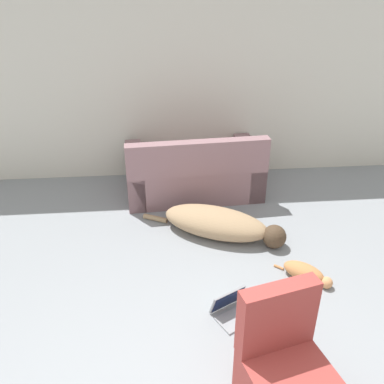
% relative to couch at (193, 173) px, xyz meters
% --- Properties ---
extents(wall_back, '(7.09, 0.06, 2.66)m').
position_rel_couch_xyz_m(wall_back, '(-0.22, 0.59, 1.06)').
color(wall_back, beige).
rests_on(wall_back, ground_plane).
extents(couch, '(1.69, 1.02, 0.83)m').
position_rel_couch_xyz_m(couch, '(0.00, 0.00, 0.00)').
color(couch, gray).
rests_on(couch, ground_plane).
extents(dog, '(1.51, 0.94, 0.29)m').
position_rel_couch_xyz_m(dog, '(0.20, -0.97, -0.13)').
color(dog, '#A38460').
rests_on(dog, ground_plane).
extents(cat, '(0.48, 0.42, 0.15)m').
position_rel_couch_xyz_m(cat, '(0.89, -1.75, -0.20)').
color(cat, '#BC7A47').
rests_on(cat, ground_plane).
extents(laptop_open, '(0.41, 0.40, 0.22)m').
position_rel_couch_xyz_m(laptop_open, '(0.13, -2.13, -0.20)').
color(laptop_open, gray).
rests_on(laptop_open, ground_plane).
extents(side_chair, '(0.65, 0.70, 0.89)m').
position_rel_couch_xyz_m(side_chair, '(0.33, -3.00, 0.02)').
color(side_chair, '#993833').
rests_on(side_chair, ground_plane).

